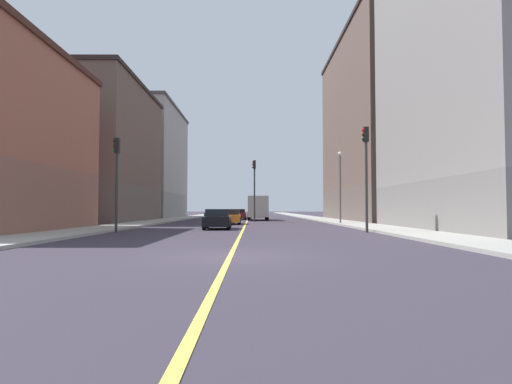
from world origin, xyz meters
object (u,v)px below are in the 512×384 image
(car_teal, at_px, (212,215))
(car_white, at_px, (227,213))
(car_blue, at_px, (259,214))
(street_lamp_left_near, at_px, (340,179))
(building_left_near, at_px, (489,60))
(traffic_light_right_near, at_px, (117,171))
(building_right_distant, at_px, (148,163))
(building_left_mid, at_px, (379,129))
(car_maroon, at_px, (239,214))
(traffic_light_left_near, at_px, (366,164))
(car_black, at_px, (218,219))
(car_orange, at_px, (230,217))
(box_truck, at_px, (258,207))
(building_right_midblock, at_px, (100,153))
(traffic_light_median_far, at_px, (254,182))

(car_teal, xyz_separation_m, car_white, (0.47, 24.41, -0.03))
(car_white, bearing_deg, car_blue, -55.48)
(street_lamp_left_near, bearing_deg, building_left_near, -56.17)
(traffic_light_right_near, relative_size, car_blue, 1.32)
(building_right_distant, distance_m, traffic_light_right_near, 41.27)
(building_left_near, xyz_separation_m, car_white, (-20.00, 52.64, -10.32))
(building_left_mid, distance_m, street_lamp_left_near, 15.96)
(street_lamp_left_near, bearing_deg, car_teal, 127.23)
(car_maroon, relative_size, car_white, 0.95)
(traffic_light_left_near, relative_size, car_black, 1.55)
(traffic_light_left_near, bearing_deg, car_blue, 97.20)
(traffic_light_left_near, xyz_separation_m, car_orange, (-8.85, 13.51, -3.41))
(traffic_light_right_near, distance_m, car_orange, 15.11)
(traffic_light_left_near, height_order, car_teal, traffic_light_left_near)
(street_lamp_left_near, distance_m, car_maroon, 20.37)
(car_white, relative_size, box_truck, 0.58)
(building_right_midblock, bearing_deg, car_teal, 41.44)
(building_right_midblock, distance_m, car_white, 36.69)
(traffic_light_left_near, relative_size, street_lamp_left_near, 0.99)
(car_black, height_order, car_maroon, car_black)
(building_left_near, xyz_separation_m, building_right_midblock, (-31.54, 18.47, -3.56))
(street_lamp_left_near, xyz_separation_m, car_blue, (-6.75, 33.10, -3.48))
(building_right_distant, xyz_separation_m, car_black, (13.97, -35.95, -7.89))
(building_right_midblock, distance_m, traffic_light_median_far, 16.87)
(building_right_midblock, height_order, car_maroon, building_right_midblock)
(building_left_near, height_order, car_teal, building_left_near)
(street_lamp_left_near, bearing_deg, car_white, 106.92)
(building_left_mid, relative_size, street_lamp_left_near, 4.03)
(building_left_mid, distance_m, building_right_distant, 35.21)
(building_left_near, relative_size, traffic_light_left_near, 3.46)
(traffic_light_left_near, bearing_deg, car_teal, 112.30)
(traffic_light_right_near, height_order, car_blue, traffic_light_right_near)
(building_right_midblock, relative_size, traffic_light_right_near, 3.24)
(traffic_light_right_near, height_order, street_lamp_left_near, street_lamp_left_near)
(traffic_light_right_near, relative_size, car_white, 1.22)
(street_lamp_left_near, bearing_deg, building_right_midblock, 162.67)
(car_black, xyz_separation_m, car_maroon, (0.62, 25.74, -0.02))
(traffic_light_right_near, bearing_deg, car_blue, 78.56)
(traffic_light_left_near, bearing_deg, building_left_near, 9.46)
(building_left_near, bearing_deg, car_orange, 144.80)
(traffic_light_right_near, bearing_deg, street_lamp_left_near, 37.66)
(building_left_near, relative_size, building_left_mid, 0.85)
(traffic_light_right_near, bearing_deg, traffic_light_median_far, 67.38)
(traffic_light_right_near, xyz_separation_m, box_truck, (8.74, 26.70, -2.09))
(car_orange, relative_size, car_maroon, 1.01)
(building_left_near, bearing_deg, traffic_light_right_near, -176.58)
(building_right_distant, distance_m, box_truck, 22.79)
(traffic_light_left_near, bearing_deg, car_white, 102.20)
(box_truck, bearing_deg, car_black, -97.74)
(traffic_light_median_far, relative_size, box_truck, 0.83)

